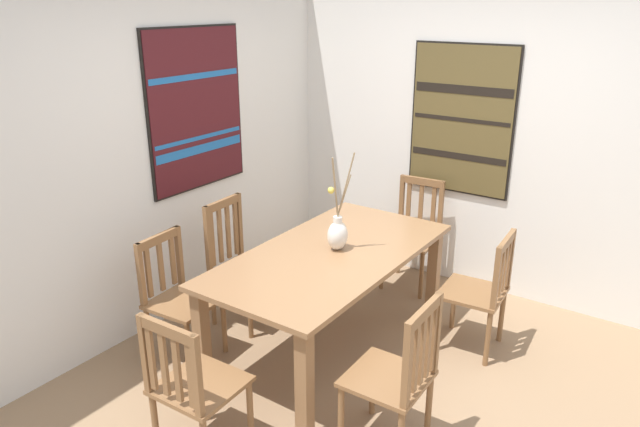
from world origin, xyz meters
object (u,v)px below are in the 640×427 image
Objects in this scene: chair_0 at (238,262)px; chair_5 at (414,233)px; centerpiece_vase at (338,233)px; painting_on_back_wall at (196,110)px; chair_3 at (192,385)px; dining_table at (331,266)px; chair_4 at (481,290)px; chair_2 at (178,296)px; painting_on_side_wall at (462,120)px; chair_1 at (398,374)px.

chair_5 is (1.32, -0.82, -0.02)m from chair_0.
centerpiece_vase is 1.49m from painting_on_back_wall.
centerpiece_vase is 0.93m from chair_0.
centerpiece_vase is at bearing -1.04° from chair_3.
chair_3 is at bearing 178.96° from centerpiece_vase.
dining_table is at bearing 171.58° from centerpiece_vase.
centerpiece_vase is at bearing 123.29° from chair_4.
painting_on_back_wall reaches higher than chair_2.
painting_on_back_wall is (-1.18, 1.31, 1.10)m from chair_5.
painting_on_side_wall is at bearing -5.17° from chair_3.
chair_1 is 1.22m from chair_4.
centerpiece_vase reaches higher than dining_table.
chair_0 is at bearing 148.05° from chair_5.
chair_0 is at bearing 0.07° from chair_2.
chair_2 is at bearing 154.19° from painting_on_side_wall.
chair_0 is at bearing 146.19° from painting_on_side_wall.
painting_on_side_wall is at bearing -8.83° from dining_table.
painting_on_back_wall is at bearing 71.66° from chair_1.
chair_4 is 0.95× the size of chair_5.
chair_3 is 0.74× the size of painting_on_back_wall.
chair_1 is at bearing -109.06° from chair_0.
chair_0 is 0.61m from chair_2.
painting_on_back_wall is at bearing 74.22° from chair_0.
chair_1 is 0.76× the size of painting_on_back_wall.
chair_2 is at bearing 126.97° from chair_4.
dining_table is at bearing 179.94° from chair_5.
chair_2 is at bearing 91.26° from chair_1.
chair_1 reaches higher than dining_table.
chair_3 is (-1.25, -0.81, -0.02)m from chair_0.
chair_2 is at bearing -147.09° from painting_on_back_wall.
painting_on_side_wall reaches higher than dining_table.
chair_1 is 1.66m from chair_2.
centerpiece_vase is 0.71× the size of chair_0.
painting_on_side_wall reaches higher than chair_3.
chair_4 is 0.72× the size of painting_on_side_wall.
centerpiece_vase is 1.17m from chair_2.
chair_1 is at bearing -51.52° from chair_3.
chair_4 is (1.90, -0.86, -0.00)m from chair_3.
painting_on_side_wall is (1.45, -1.55, -0.14)m from painting_on_back_wall.
chair_5 is at bearing -0.35° from chair_3.
painting_on_side_wall is at bearing -25.81° from chair_2.
chair_3 reaches higher than chair_2.
painting_on_back_wall reaches higher than centerpiece_vase.
painting_on_side_wall is (2.84, -0.26, 0.97)m from chair_3.
painting_on_back_wall is (0.14, 0.48, 1.09)m from chair_0.
chair_0 is 0.78× the size of painting_on_side_wall.
chair_0 reaches higher than dining_table.
chair_2 is 1.00× the size of chair_4.
dining_table is at bearing 126.04° from chair_4.
chair_4 is at bearing -128.51° from chair_5.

